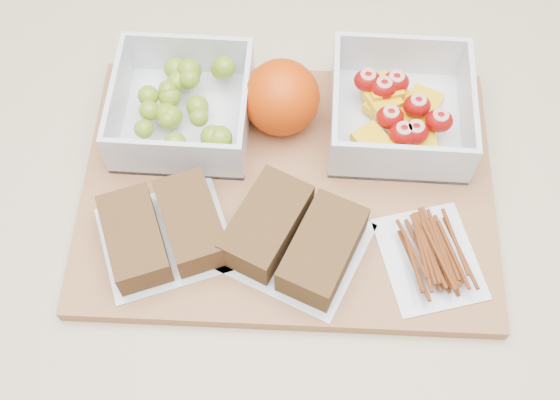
# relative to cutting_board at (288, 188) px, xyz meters

# --- Properties ---
(counter) EXTENTS (1.20, 0.90, 0.90)m
(counter) POSITION_rel_cutting_board_xyz_m (-0.01, -0.01, -0.46)
(counter) COLOR beige
(counter) RESTS_ON ground
(cutting_board) EXTENTS (0.43, 0.31, 0.02)m
(cutting_board) POSITION_rel_cutting_board_xyz_m (0.00, 0.00, 0.00)
(cutting_board) COLOR #A36E43
(cutting_board) RESTS_ON counter
(grape_container) EXTENTS (0.14, 0.14, 0.06)m
(grape_container) POSITION_rel_cutting_board_xyz_m (-0.11, 0.07, 0.03)
(grape_container) COLOR silver
(grape_container) RESTS_ON cutting_board
(fruit_container) EXTENTS (0.14, 0.14, 0.06)m
(fruit_container) POSITION_rel_cutting_board_xyz_m (0.11, 0.08, 0.03)
(fruit_container) COLOR silver
(fruit_container) RESTS_ON cutting_board
(orange) EXTENTS (0.08, 0.08, 0.08)m
(orange) POSITION_rel_cutting_board_xyz_m (-0.01, 0.08, 0.05)
(orange) COLOR #CD3D04
(orange) RESTS_ON cutting_board
(sandwich_bag_left) EXTENTS (0.15, 0.15, 0.04)m
(sandwich_bag_left) POSITION_rel_cutting_board_xyz_m (-0.12, -0.07, 0.03)
(sandwich_bag_left) COLOR silver
(sandwich_bag_left) RESTS_ON cutting_board
(sandwich_bag_center) EXTENTS (0.16, 0.16, 0.04)m
(sandwich_bag_center) POSITION_rel_cutting_board_xyz_m (0.01, -0.07, 0.03)
(sandwich_bag_center) COLOR silver
(sandwich_bag_center) RESTS_ON cutting_board
(pretzel_bag) EXTENTS (0.11, 0.13, 0.02)m
(pretzel_bag) POSITION_rel_cutting_board_xyz_m (0.14, -0.07, 0.02)
(pretzel_bag) COLOR silver
(pretzel_bag) RESTS_ON cutting_board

